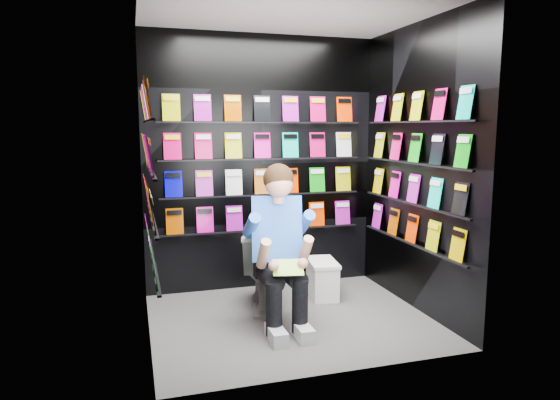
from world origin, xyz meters
name	(u,v)px	position (x,y,z in m)	size (l,w,h in m)	color
floor	(291,320)	(0.00, 0.00, 0.00)	(2.40, 2.40, 0.00)	#575755
ceiling	(292,10)	(0.00, 0.00, 2.60)	(2.40, 2.40, 0.00)	white
wall_back	(262,164)	(0.00, 1.00, 1.30)	(2.40, 0.04, 2.60)	black
wall_front	(339,185)	(0.00, -1.00, 1.30)	(2.40, 0.04, 2.60)	black
wall_left	(144,176)	(-1.20, 0.00, 1.30)	(0.04, 2.00, 2.60)	black
wall_right	(417,169)	(1.20, 0.00, 1.30)	(0.04, 2.00, 2.60)	black
comics_back	(262,163)	(0.00, 0.97, 1.31)	(2.10, 0.06, 1.37)	#CD085C
comics_left	(148,175)	(-1.17, 0.00, 1.31)	(0.06, 1.70, 1.37)	#CD085C
comics_right	(414,168)	(1.17, 0.00, 1.31)	(0.06, 1.70, 1.37)	#CD085C
toilet	(264,269)	(-0.14, 0.38, 0.37)	(0.42, 0.75, 0.73)	white
longbox	(322,280)	(0.49, 0.50, 0.17)	(0.24, 0.44, 0.33)	white
longbox_lid	(323,262)	(0.49, 0.50, 0.35)	(0.26, 0.46, 0.03)	white
reader	(276,231)	(-0.14, 0.00, 0.80)	(0.57, 0.83, 1.53)	blue
held_comic	(288,267)	(-0.14, -0.35, 0.58)	(0.24, 0.01, 0.17)	green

